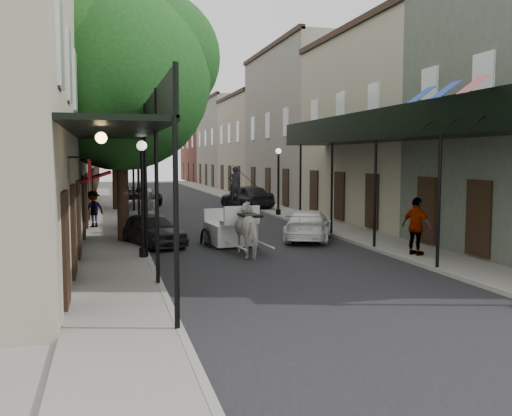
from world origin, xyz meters
TOP-DOWN VIEW (x-y plane):
  - ground at (0.00, 0.00)m, footprint 140.00×140.00m
  - road at (0.00, 20.00)m, footprint 8.00×90.00m
  - sidewalk_left at (-5.00, 20.00)m, footprint 2.20×90.00m
  - sidewalk_right at (5.00, 20.00)m, footprint 2.20×90.00m
  - building_row_left at (-8.60, 30.00)m, footprint 5.00×80.00m
  - building_row_right at (8.60, 30.00)m, footprint 5.00×80.00m
  - gallery_left at (-4.79, 6.98)m, footprint 2.20×18.05m
  - gallery_right at (4.79, 6.98)m, footprint 2.20×18.05m
  - tree_near at (-4.20, 10.18)m, footprint 7.31×6.80m
  - tree_far at (-4.25, 24.18)m, footprint 6.45×6.00m
  - lamppost_left at (-4.10, 6.00)m, footprint 0.32×0.32m
  - lamppost_right_far at (4.10, 18.00)m, footprint 0.32×0.32m
  - horse at (-0.54, 6.00)m, footprint 1.15×2.20m
  - carriage at (-0.79, 8.78)m, footprint 1.99×2.76m
  - pedestrian_walking at (-3.50, 11.89)m, footprint 1.20×1.08m
  - pedestrian_sidewalk_left at (-5.80, 14.70)m, footprint 1.24×1.14m
  - pedestrian_sidewalk_right at (4.54, 4.09)m, footprint 0.86×1.20m
  - car_left_near at (-3.60, 9.00)m, footprint 2.65×3.95m
  - car_left_mid at (-3.60, 14.80)m, footprint 1.85×4.04m
  - car_left_far at (-2.86, 28.57)m, footprint 3.10×5.08m
  - car_right_near at (2.60, 9.00)m, footprint 3.30×4.55m
  - car_right_far at (3.60, 23.38)m, footprint 3.00×4.97m

SIDE VIEW (x-z plane):
  - ground at x=0.00m, z-range 0.00..0.00m
  - road at x=0.00m, z-range 0.00..0.01m
  - sidewalk_left at x=-5.00m, z-range 0.00..0.12m
  - sidewalk_right at x=5.00m, z-range 0.00..0.12m
  - car_right_near at x=2.60m, z-range 0.00..1.22m
  - car_left_near at x=-3.60m, z-range 0.00..1.25m
  - car_left_mid at x=-3.60m, z-range 0.00..1.28m
  - car_left_far at x=-2.86m, z-range 0.00..1.32m
  - car_right_far at x=3.60m, z-range 0.00..1.58m
  - horse at x=-0.54m, z-range 0.00..1.79m
  - pedestrian_sidewalk_left at x=-5.80m, z-range 0.12..1.79m
  - pedestrian_walking at x=-3.50m, z-range 0.00..2.03m
  - pedestrian_sidewalk_right at x=4.54m, z-range 0.12..2.01m
  - carriage at x=-0.79m, z-range -0.33..2.66m
  - lamppost_left at x=-4.10m, z-range 0.19..3.90m
  - lamppost_right_far at x=4.10m, z-range 0.19..3.90m
  - gallery_left at x=-4.79m, z-range 1.61..6.49m
  - gallery_right at x=4.79m, z-range 1.61..6.49m
  - building_row_left at x=-8.60m, z-range 0.00..10.50m
  - building_row_right at x=8.60m, z-range 0.00..10.50m
  - tree_far at x=-4.25m, z-range 1.53..10.14m
  - tree_near at x=-4.20m, z-range 1.67..11.30m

